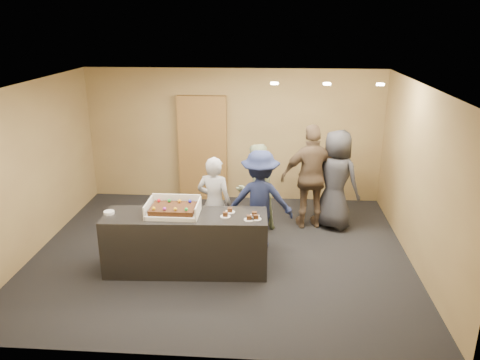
% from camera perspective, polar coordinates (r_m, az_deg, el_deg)
% --- Properties ---
extents(room, '(6.04, 6.00, 2.70)m').
position_cam_1_polar(room, '(7.19, -2.43, 0.75)').
color(room, black).
rests_on(room, ground).
extents(serving_counter, '(2.43, 0.82, 0.90)m').
position_cam_1_polar(serving_counter, '(7.07, -6.59, -7.60)').
color(serving_counter, black).
rests_on(serving_counter, floor).
extents(storage_cabinet, '(0.99, 0.15, 2.17)m').
position_cam_1_polar(storage_cabinet, '(9.64, -4.57, 3.83)').
color(storage_cabinet, brown).
rests_on(storage_cabinet, floor).
extents(cake_box, '(0.75, 0.52, 0.22)m').
position_cam_1_polar(cake_box, '(6.92, -8.09, -3.74)').
color(cake_box, white).
rests_on(cake_box, serving_counter).
extents(sheet_cake, '(0.65, 0.45, 0.12)m').
position_cam_1_polar(sheet_cake, '(6.88, -8.16, -3.45)').
color(sheet_cake, '#38210C').
rests_on(sheet_cake, cake_box).
extents(plate_stack, '(0.15, 0.15, 0.04)m').
position_cam_1_polar(plate_stack, '(7.14, -15.68, -3.83)').
color(plate_stack, white).
rests_on(plate_stack, serving_counter).
extents(slice_a, '(0.15, 0.15, 0.07)m').
position_cam_1_polar(slice_a, '(6.77, -1.79, -4.30)').
color(slice_a, white).
rests_on(slice_a, serving_counter).
extents(slice_b, '(0.15, 0.15, 0.07)m').
position_cam_1_polar(slice_b, '(6.92, -1.24, -3.76)').
color(slice_b, white).
rests_on(slice_b, serving_counter).
extents(slice_c, '(0.15, 0.15, 0.07)m').
position_cam_1_polar(slice_c, '(6.67, 1.12, -4.69)').
color(slice_c, white).
rests_on(slice_c, serving_counter).
extents(slice_d, '(0.15, 0.15, 0.07)m').
position_cam_1_polar(slice_d, '(6.79, 1.76, -4.25)').
color(slice_d, white).
rests_on(slice_d, serving_counter).
extents(slice_e, '(0.15, 0.15, 0.07)m').
position_cam_1_polar(slice_e, '(6.69, 1.98, -4.61)').
color(slice_e, white).
rests_on(slice_e, serving_counter).
extents(person_server_grey, '(0.64, 0.49, 1.57)m').
position_cam_1_polar(person_server_grey, '(7.56, -3.13, -2.90)').
color(person_server_grey, '#ABABB0').
rests_on(person_server_grey, floor).
extents(person_sage_man, '(0.98, 0.95, 1.59)m').
position_cam_1_polar(person_sage_man, '(8.19, 1.92, -1.03)').
color(person_sage_man, '#93A279').
rests_on(person_sage_man, floor).
extents(person_navy_man, '(1.10, 0.66, 1.66)m').
position_cam_1_polar(person_navy_man, '(7.57, 2.46, -2.47)').
color(person_navy_man, '#192144').
rests_on(person_navy_man, floor).
extents(person_brown_extra, '(1.17, 0.63, 1.90)m').
position_cam_1_polar(person_brown_extra, '(8.40, 8.77, 0.36)').
color(person_brown_extra, brown).
rests_on(person_brown_extra, floor).
extents(person_dark_suit, '(1.05, 0.99, 1.80)m').
position_cam_1_polar(person_dark_suit, '(8.47, 11.61, 0.03)').
color(person_dark_suit, '#29292E').
rests_on(person_dark_suit, floor).
extents(ceiling_spotlights, '(1.72, 0.12, 0.03)m').
position_cam_1_polar(ceiling_spotlights, '(7.39, 10.56, 11.45)').
color(ceiling_spotlights, '#FFEAC6').
rests_on(ceiling_spotlights, ceiling).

